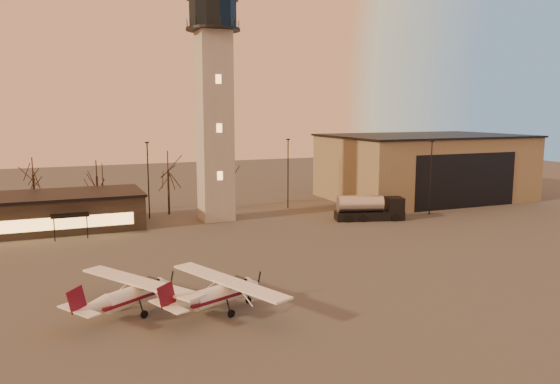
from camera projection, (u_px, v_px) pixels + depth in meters
name	position (u px, v px, depth m)	size (l,w,h in m)	color
ground	(320.00, 287.00, 44.27)	(220.00, 220.00, 0.00)	#3D3A38
control_tower	(214.00, 93.00, 69.20)	(6.80, 6.80, 32.60)	#9B9993
hangar	(424.00, 167.00, 88.25)	(30.60, 20.60, 10.30)	#8B795B
terminal	(33.00, 213.00, 64.72)	(25.40, 12.20, 4.30)	black
light_poles	(217.00, 177.00, 71.94)	(58.50, 12.25, 10.14)	black
tree_row	(99.00, 172.00, 73.87)	(37.20, 9.20, 8.80)	black
cessna_front	(224.00, 296.00, 38.85)	(9.30, 11.28, 3.19)	white
cessna_rear	(137.00, 297.00, 38.60)	(9.21, 10.62, 3.18)	white
fuel_truck	(369.00, 210.00, 71.13)	(9.24, 4.97, 3.30)	black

